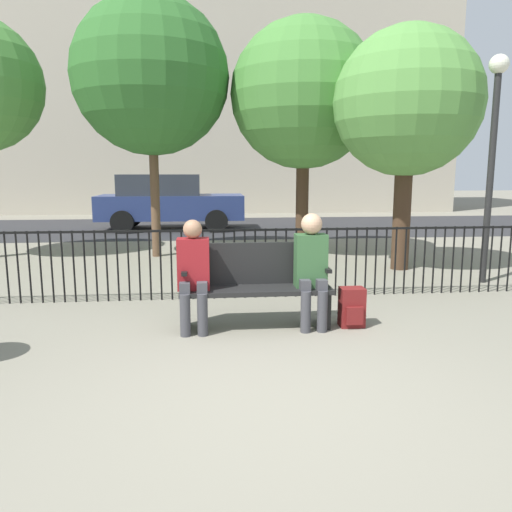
{
  "coord_description": "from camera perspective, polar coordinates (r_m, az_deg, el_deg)",
  "views": [
    {
      "loc": [
        -0.53,
        -3.43,
        1.7
      ],
      "look_at": [
        0.0,
        1.85,
        0.8
      ],
      "focal_mm": 35.0,
      "sensor_mm": 36.0,
      "label": 1
    }
  ],
  "objects": [
    {
      "name": "fence_railing",
      "position": [
        6.71,
        -1.26,
        -0.16
      ],
      "size": [
        9.01,
        0.03,
        0.95
      ],
      "color": "black",
      "rests_on": "ground"
    },
    {
      "name": "building_facade",
      "position": [
        24.08,
        -4.67,
        22.92
      ],
      "size": [
        20.0,
        6.0,
        14.5
      ],
      "color": "#B2A893",
      "rests_on": "ground"
    },
    {
      "name": "ground_plane",
      "position": [
        3.86,
        2.85,
        -16.51
      ],
      "size": [
        80.0,
        80.0,
        0.0
      ],
      "primitive_type": "plane",
      "color": "gray"
    },
    {
      "name": "seated_person_1",
      "position": [
        5.44,
        6.35,
        -0.9
      ],
      "size": [
        0.34,
        0.39,
        1.26
      ],
      "color": "#3D3D42",
      "rests_on": "ground"
    },
    {
      "name": "street_surface",
      "position": [
        15.53,
        -3.73,
        3.34
      ],
      "size": [
        24.0,
        6.0,
        0.01
      ],
      "color": "#2B2B2D",
      "rests_on": "ground"
    },
    {
      "name": "parked_car_0",
      "position": [
        14.98,
        -10.01,
        6.21
      ],
      "size": [
        4.2,
        1.94,
        1.62
      ],
      "color": "navy",
      "rests_on": "ground"
    },
    {
      "name": "tree_2",
      "position": [
        10.39,
        5.48,
        17.81
      ],
      "size": [
        2.91,
        2.91,
        4.65
      ],
      "color": "#422D1E",
      "rests_on": "ground"
    },
    {
      "name": "seated_person_0",
      "position": [
        5.33,
        -7.17,
        -1.58
      ],
      "size": [
        0.34,
        0.39,
        1.2
      ],
      "color": "#3D3D42",
      "rests_on": "ground"
    },
    {
      "name": "tree_1",
      "position": [
        10.37,
        -11.91,
        19.44
      ],
      "size": [
        3.01,
        3.01,
        5.02
      ],
      "color": "brown",
      "rests_on": "ground"
    },
    {
      "name": "backpack",
      "position": [
        5.64,
        10.9,
        -5.81
      ],
      "size": [
        0.27,
        0.24,
        0.44
      ],
      "color": "maroon",
      "rests_on": "ground"
    },
    {
      "name": "lamp_post",
      "position": [
        8.39,
        25.53,
        12.53
      ],
      "size": [
        0.28,
        0.28,
        3.38
      ],
      "color": "black",
      "rests_on": "ground"
    },
    {
      "name": "tree_3",
      "position": [
        9.1,
        16.89,
        16.35
      ],
      "size": [
        2.47,
        2.47,
        4.09
      ],
      "color": "#422D1E",
      "rests_on": "ground"
    },
    {
      "name": "park_bench",
      "position": [
        5.52,
        -0.08,
        -3.03
      ],
      "size": [
        1.65,
        0.45,
        0.92
      ],
      "color": "black",
      "rests_on": "ground"
    }
  ]
}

